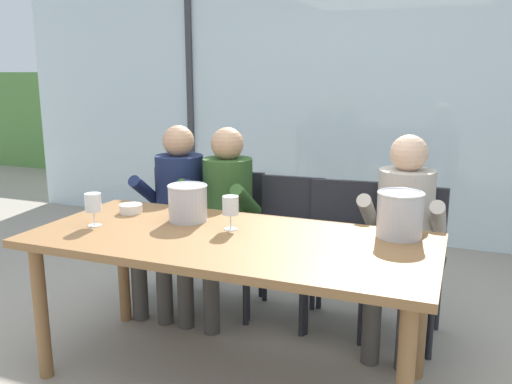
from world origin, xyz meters
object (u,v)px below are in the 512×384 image
chair_center (288,236)px  ice_bucket_primary (188,202)px  chair_near_curtain (177,223)px  wine_glass_by_left_taster (231,207)px  ice_bucket_secondary (400,214)px  wine_glass_near_bucket (93,204)px  person_beige_jumper (403,227)px  person_navy_polo (175,204)px  chair_near_window_right (406,250)px  chair_right_of_center (341,242)px  tasting_bowl (131,209)px  dining_table (230,252)px  chair_left_of_center (231,228)px  person_olive_shirt (222,209)px

chair_center → ice_bucket_primary: ice_bucket_primary is taller
chair_near_curtain → wine_glass_by_left_taster: 1.11m
ice_bucket_secondary → wine_glass_near_bucket: bearing=-165.6°
chair_near_curtain → person_beige_jumper: 1.54m
person_navy_polo → person_beige_jumper: size_ratio=1.00×
chair_near_window_right → chair_right_of_center: bearing=-179.2°
person_beige_jumper → wine_glass_by_left_taster: size_ratio=6.91×
chair_center → person_beige_jumper: person_beige_jumper is taller
chair_near_curtain → chair_near_window_right: size_ratio=1.00×
person_beige_jumper → tasting_bowl: bearing=-158.8°
chair_near_window_right → ice_bucket_secondary: (0.01, -0.55, 0.36)m
chair_near_window_right → person_navy_polo: (-1.49, -0.12, 0.17)m
person_beige_jumper → ice_bucket_secondary: (0.03, -0.42, 0.18)m
wine_glass_by_left_taster → wine_glass_near_bucket: (-0.69, -0.20, 0.00)m
person_navy_polo → person_beige_jumper: (1.47, 0.00, 0.00)m
dining_table → ice_bucket_secondary: bearing=21.3°
chair_near_curtain → chair_center: (0.81, 0.01, 0.00)m
dining_table → chair_left_of_center: (-0.39, 0.88, -0.16)m
chair_left_of_center → wine_glass_near_bucket: 1.09m
chair_center → person_navy_polo: size_ratio=0.73×
chair_near_curtain → wine_glass_near_bucket: wine_glass_near_bucket is taller
chair_center → ice_bucket_secondary: (0.75, -0.56, 0.36)m
chair_center → ice_bucket_secondary: 1.00m
dining_table → wine_glass_by_left_taster: (-0.05, 0.11, 0.20)m
chair_left_of_center → tasting_bowl: chair_left_of_center is taller
chair_near_curtain → chair_left_of_center: size_ratio=1.00×
person_olive_shirt → person_beige_jumper: size_ratio=1.00×
chair_center → chair_right_of_center: same height
ice_bucket_secondary → tasting_bowl: bearing=-176.3°
chair_right_of_center → ice_bucket_secondary: size_ratio=3.89×
person_navy_polo → chair_center: bearing=9.3°
dining_table → person_navy_polo: size_ratio=1.65×
chair_right_of_center → person_navy_polo: person_navy_polo is taller
person_navy_polo → chair_near_curtain: bearing=113.8°
person_beige_jumper → tasting_bowl: (-1.45, -0.52, 0.09)m
chair_right_of_center → chair_near_window_right: 0.39m
ice_bucket_primary → chair_near_curtain: bearing=124.4°
dining_table → person_beige_jumper: person_beige_jumper is taller
tasting_bowl → chair_left_of_center: bearing=65.0°
chair_center → wine_glass_by_left_taster: wine_glass_by_left_taster is taller
chair_left_of_center → ice_bucket_secondary: size_ratio=3.89×
chair_center → wine_glass_by_left_taster: (-0.07, -0.75, 0.36)m
dining_table → person_navy_polo: person_navy_polo is taller
chair_left_of_center → ice_bucket_primary: 0.78m
dining_table → ice_bucket_primary: 0.42m
person_navy_polo → tasting_bowl: 0.53m
dining_table → person_navy_polo: bearing=135.2°
chair_center → chair_right_of_center: bearing=-2.7°
chair_near_curtain → person_navy_polo: size_ratio=0.73×
wine_glass_near_bucket → person_olive_shirt: bearing=66.3°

